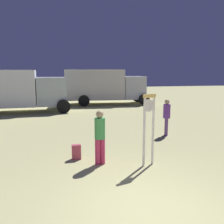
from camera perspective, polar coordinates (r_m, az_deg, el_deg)
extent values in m
plane|color=tan|center=(5.18, 8.62, -22.09)|extent=(80.00, 80.00, 0.00)
cylinder|color=white|center=(6.96, 7.59, -4.87)|extent=(0.07, 0.07, 1.99)
cylinder|color=white|center=(7.15, 9.64, -4.54)|extent=(0.07, 0.07, 1.99)
cube|color=#FFCC64|center=(6.87, 8.84, 3.78)|extent=(0.40, 0.19, 0.10)
cylinder|color=silver|center=(6.93, 8.64, 1.53)|extent=(0.35, 0.14, 0.35)
cube|color=black|center=(6.95, 8.51, 1.56)|extent=(0.05, 0.02, 0.08)
cube|color=black|center=(6.95, 8.51, 1.56)|extent=(0.13, 0.05, 0.08)
cylinder|color=#CA2E5A|center=(7.23, -2.25, -9.23)|extent=(0.15, 0.15, 0.78)
cylinder|color=#CA2E5A|center=(7.19, -3.44, -9.35)|extent=(0.15, 0.15, 0.78)
cylinder|color=#459D4F|center=(7.02, -2.89, -3.88)|extent=(0.31, 0.31, 0.62)
sphere|color=tan|center=(6.94, -2.92, -0.53)|extent=(0.21, 0.21, 0.21)
cube|color=#B64457|center=(7.74, -8.40, -9.31)|extent=(0.28, 0.16, 0.47)
cube|color=#A6325B|center=(7.85, -8.45, -9.57)|extent=(0.20, 0.04, 0.20)
cylinder|color=#72498D|center=(10.76, 12.66, -3.32)|extent=(0.14, 0.14, 0.76)
cylinder|color=#72498D|center=(10.61, 12.68, -3.49)|extent=(0.14, 0.14, 0.76)
cylinder|color=#6F399B|center=(10.56, 12.80, 0.20)|extent=(0.30, 0.30, 0.60)
sphere|color=tan|center=(10.51, 12.88, 2.38)|extent=(0.21, 0.21, 0.21)
cube|color=silver|center=(17.44, -14.10, 4.81)|extent=(2.02, 2.28, 1.92)
cube|color=black|center=(17.46, -10.93, 6.19)|extent=(0.10, 1.86, 0.84)
cylinder|color=black|center=(16.39, -11.37, 1.27)|extent=(0.91, 0.28, 0.90)
cylinder|color=black|center=(18.73, -11.84, 2.24)|extent=(0.91, 0.28, 0.90)
cube|color=beige|center=(20.64, -4.16, 6.50)|extent=(5.04, 2.77, 2.48)
cube|color=silver|center=(21.12, 5.04, 5.79)|extent=(1.97, 2.37, 1.92)
cube|color=black|center=(21.31, 7.43, 6.81)|extent=(0.20, 1.87, 0.84)
cylinder|color=black|center=(20.21, 7.57, 2.86)|extent=(0.92, 0.33, 0.90)
cylinder|color=black|center=(22.50, 5.99, 3.54)|extent=(0.92, 0.33, 0.90)
cylinder|color=black|center=(19.52, -6.66, 2.65)|extent=(0.92, 0.33, 0.90)
cylinder|color=black|center=(21.88, -6.76, 3.36)|extent=(0.92, 0.33, 0.90)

